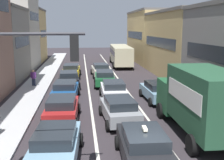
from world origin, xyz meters
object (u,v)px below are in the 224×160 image
at_px(sedan_left_lane_front, 56,144).
at_px(removalist_box_truck, 199,99).
at_px(wagon_left_lane_second, 62,108).
at_px(sedan_left_lane_third, 66,90).
at_px(sedan_centre_lane_second, 119,109).
at_px(taxi_centre_lane_front, 144,146).
at_px(pedestrian_near_kerb, 33,77).
at_px(bus_mid_queue_primary, 121,54).
at_px(sedan_left_lane_fifth, 71,70).
at_px(sedan_right_lane_behind_truck, 157,91).
at_px(sedan_left_lane_fourth, 69,79).
at_px(traffic_light_pole, 15,84).
at_px(hatchback_centre_lane_third, 113,90).
at_px(coupe_centre_lane_fourth, 105,78).
at_px(sedan_centre_lane_fifth, 101,70).

bearing_deg(sedan_left_lane_front, removalist_box_truck, -69.25).
relative_size(wagon_left_lane_second, sedan_left_lane_third, 1.00).
bearing_deg(sedan_centre_lane_second, taxi_centre_lane_front, 179.50).
bearing_deg(pedestrian_near_kerb, bus_mid_queue_primary, -27.33).
distance_m(sedan_left_lane_fifth, sedan_right_lane_behind_truck, 13.31).
bearing_deg(sedan_right_lane_behind_truck, taxi_centre_lane_front, 160.06).
height_order(taxi_centre_lane_front, sedan_left_lane_fourth, taxi_centre_lane_front).
bearing_deg(pedestrian_near_kerb, sedan_centre_lane_second, -139.59).
xyz_separation_m(sedan_left_lane_fourth, sedan_right_lane_behind_truck, (6.96, -6.11, 0.00)).
distance_m(removalist_box_truck, sedan_left_lane_fifth, 19.77).
xyz_separation_m(traffic_light_pole, hatchback_centre_lane_third, (4.57, 12.23, -3.02)).
xyz_separation_m(taxi_centre_lane_front, sedan_left_lane_fourth, (-3.67, 15.97, -0.00)).
distance_m(taxi_centre_lane_front, coupe_centre_lane_fourth, 16.06).
relative_size(sedan_left_lane_front, pedestrian_near_kerb, 2.65).
xyz_separation_m(wagon_left_lane_second, sedan_left_lane_fifth, (0.09, 15.34, 0.00)).
relative_size(sedan_left_lane_fifth, sedan_right_lane_behind_truck, 1.00).
height_order(wagon_left_lane_second, coupe_centre_lane_fourth, same).
distance_m(coupe_centre_lane_fourth, sedan_centre_lane_fifth, 5.33).
distance_m(coupe_centre_lane_fourth, sedan_left_lane_fifth, 6.18).
height_order(taxi_centre_lane_front, sedan_centre_lane_second, taxi_centre_lane_front).
relative_size(sedan_centre_lane_second, sedan_left_lane_fourth, 1.01).
height_order(hatchback_centre_lane_third, sedan_left_lane_fifth, same).
distance_m(taxi_centre_lane_front, sedan_centre_lane_fifth, 21.38).
bearing_deg(sedan_right_lane_behind_truck, sedan_left_lane_third, 79.51).
bearing_deg(coupe_centre_lane_fourth, sedan_centre_lane_second, -177.50).
xyz_separation_m(sedan_left_lane_front, hatchback_centre_lane_third, (3.58, 10.03, 0.00)).
height_order(sedan_centre_lane_second, wagon_left_lane_second, same).
relative_size(sedan_centre_lane_second, wagon_left_lane_second, 1.01).
xyz_separation_m(sedan_centre_lane_fifth, pedestrian_near_kerb, (-6.73, -5.16, 0.15)).
bearing_deg(sedan_right_lane_behind_truck, sedan_centre_lane_fifth, 15.64).
distance_m(hatchback_centre_lane_third, sedan_centre_lane_fifth, 10.74).
distance_m(removalist_box_truck, bus_mid_queue_primary, 27.53).
bearing_deg(hatchback_centre_lane_third, sedan_left_lane_fifth, 19.64).
relative_size(sedan_left_lane_front, sedan_left_lane_fifth, 1.01).
relative_size(sedan_centre_lane_fifth, sedan_left_lane_fifth, 1.00).
relative_size(removalist_box_truck, pedestrian_near_kerb, 4.66).
height_order(traffic_light_pole, hatchback_centre_lane_third, traffic_light_pole).
height_order(coupe_centre_lane_fourth, sedan_right_lane_behind_truck, same).
xyz_separation_m(sedan_left_lane_fourth, pedestrian_near_kerb, (-3.33, 0.25, 0.15)).
height_order(removalist_box_truck, sedan_left_lane_fourth, removalist_box_truck).
bearing_deg(sedan_left_lane_front, sedan_right_lane_behind_truck, -33.34).
bearing_deg(sedan_left_lane_front, sedan_centre_lane_second, -31.94).
distance_m(traffic_light_pole, coupe_centre_lane_fourth, 18.42).
height_order(sedan_centre_lane_second, hatchback_centre_lane_third, same).
distance_m(taxi_centre_lane_front, pedestrian_near_kerb, 17.67).
relative_size(removalist_box_truck, coupe_centre_lane_fourth, 1.77).
bearing_deg(bus_mid_queue_primary, sedan_left_lane_front, 169.55).
bearing_deg(sedan_left_lane_third, sedan_right_lane_behind_truck, -96.32).
bearing_deg(sedan_left_lane_fourth, hatchback_centre_lane_third, -147.96).
xyz_separation_m(traffic_light_pole, pedestrian_near_kerb, (-2.40, 17.82, -2.87)).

